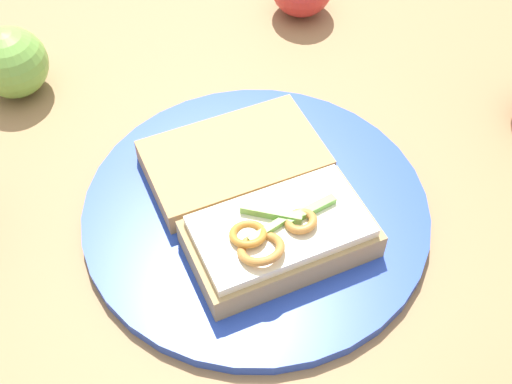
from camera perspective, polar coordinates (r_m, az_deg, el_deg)
The scene contains 5 objects.
ground_plane at distance 0.61m, azimuth -0.00°, elevation -1.93°, with size 2.00×2.00×0.00m, color #957046.
plate at distance 0.61m, azimuth -0.00°, elevation -1.57°, with size 0.31×0.31×0.01m, color #2746B1.
sandwich at distance 0.56m, azimuth 2.03°, elevation -3.77°, with size 0.18×0.15×0.05m.
bread_slice_side at distance 0.62m, azimuth -1.88°, elevation 2.76°, with size 0.16×0.10×0.02m, color tan.
apple_2 at distance 0.75m, azimuth -20.11°, elevation 10.34°, with size 0.07×0.07×0.07m, color #75B145.
Camera 1 is at (-0.04, 0.37, 0.49)m, focal length 46.91 mm.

